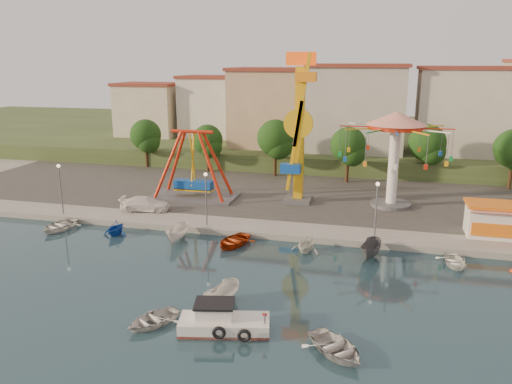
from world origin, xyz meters
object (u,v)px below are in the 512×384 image
(wave_swinger, at_px, (395,138))
(skiff, at_px, (222,296))
(rowboat_a, at_px, (336,347))
(kamikaze_tower, at_px, (300,132))
(van, at_px, (145,204))
(pirate_ship_ride, at_px, (193,166))
(cabin_motorboat, at_px, (222,323))

(wave_swinger, distance_m, skiff, 28.94)
(rowboat_a, bearing_deg, wave_swinger, 39.98)
(kamikaze_tower, bearing_deg, skiff, -92.82)
(rowboat_a, distance_m, van, 30.89)
(rowboat_a, height_order, skiff, skiff)
(pirate_ship_ride, distance_m, cabin_motorboat, 29.45)
(kamikaze_tower, bearing_deg, van, -155.09)
(kamikaze_tower, bearing_deg, pirate_ship_ride, -175.07)
(cabin_motorboat, relative_size, van, 1.13)
(cabin_motorboat, height_order, rowboat_a, cabin_motorboat)
(rowboat_a, xyz_separation_m, van, (-22.27, 21.39, 0.93))
(wave_swinger, height_order, van, wave_swinger)
(pirate_ship_ride, distance_m, kamikaze_tower, 12.94)
(van, bearing_deg, cabin_motorboat, -153.95)
(rowboat_a, bearing_deg, kamikaze_tower, 59.88)
(pirate_ship_ride, height_order, kamikaze_tower, kamikaze_tower)
(cabin_motorboat, relative_size, rowboat_a, 1.44)
(rowboat_a, bearing_deg, pirate_ship_ride, 81.09)
(kamikaze_tower, distance_m, rowboat_a, 30.47)
(cabin_motorboat, bearing_deg, wave_swinger, 57.69)
(kamikaze_tower, distance_m, wave_swinger, 10.23)
(wave_swinger, bearing_deg, cabin_motorboat, -109.86)
(cabin_motorboat, xyz_separation_m, van, (-15.22, 20.51, 0.83))
(wave_swinger, relative_size, cabin_motorboat, 1.98)
(pirate_ship_ride, xyz_separation_m, wave_swinger, (22.36, 2.07, 3.80))
(pirate_ship_ride, bearing_deg, cabin_motorboat, -65.73)
(wave_swinger, bearing_deg, skiff, -114.00)
(pirate_ship_ride, xyz_separation_m, skiff, (10.99, -23.48, -3.67))
(rowboat_a, bearing_deg, skiff, 109.91)
(wave_swinger, distance_m, cabin_motorboat, 31.44)
(pirate_ship_ride, relative_size, kamikaze_tower, 0.61)
(wave_swinger, relative_size, skiff, 3.08)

